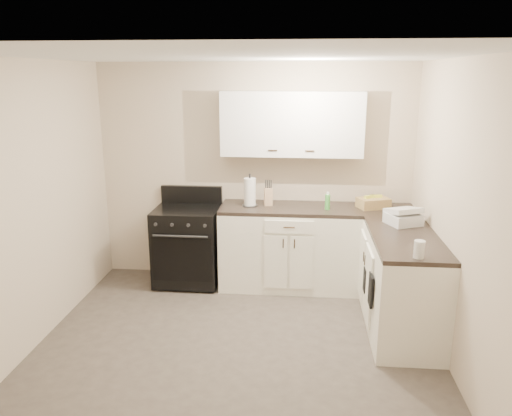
# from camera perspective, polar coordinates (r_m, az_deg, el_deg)

# --- Properties ---
(floor) EXTENTS (3.60, 3.60, 0.00)m
(floor) POSITION_cam_1_polar(r_m,az_deg,el_deg) (4.57, -2.36, -16.19)
(floor) COLOR #473F38
(floor) RESTS_ON ground
(ceiling) EXTENTS (3.60, 3.60, 0.00)m
(ceiling) POSITION_cam_1_polar(r_m,az_deg,el_deg) (3.91, -2.78, 16.99)
(ceiling) COLOR white
(ceiling) RESTS_ON wall_back
(wall_back) EXTENTS (3.60, 0.00, 3.60)m
(wall_back) POSITION_cam_1_polar(r_m,az_deg,el_deg) (5.80, -0.16, 3.96)
(wall_back) COLOR beige
(wall_back) RESTS_ON ground
(wall_right) EXTENTS (0.00, 3.60, 3.60)m
(wall_right) POSITION_cam_1_polar(r_m,az_deg,el_deg) (4.22, 22.47, -1.47)
(wall_right) COLOR beige
(wall_right) RESTS_ON ground
(wall_left) EXTENTS (0.00, 3.60, 3.60)m
(wall_left) POSITION_cam_1_polar(r_m,az_deg,el_deg) (4.65, -25.09, -0.28)
(wall_left) COLOR beige
(wall_left) RESTS_ON ground
(wall_front) EXTENTS (3.60, 0.00, 3.60)m
(wall_front) POSITION_cam_1_polar(r_m,az_deg,el_deg) (2.41, -8.46, -12.75)
(wall_front) COLOR beige
(wall_front) RESTS_ON ground
(base_cabinets_back) EXTENTS (1.55, 0.60, 0.90)m
(base_cabinets_back) POSITION_cam_1_polar(r_m,az_deg,el_deg) (5.70, 3.83, -4.63)
(base_cabinets_back) COLOR white
(base_cabinets_back) RESTS_ON floor
(base_cabinets_right) EXTENTS (0.60, 1.90, 0.90)m
(base_cabinets_right) POSITION_cam_1_polar(r_m,az_deg,el_deg) (5.18, 15.70, -7.25)
(base_cabinets_right) COLOR white
(base_cabinets_right) RESTS_ON floor
(countertop_back) EXTENTS (1.55, 0.60, 0.04)m
(countertop_back) POSITION_cam_1_polar(r_m,az_deg,el_deg) (5.56, 3.91, -0.06)
(countertop_back) COLOR black
(countertop_back) RESTS_ON base_cabinets_back
(countertop_right) EXTENTS (0.60, 1.90, 0.04)m
(countertop_right) POSITION_cam_1_polar(r_m,az_deg,el_deg) (5.03, 16.07, -2.28)
(countertop_right) COLOR black
(countertop_right) RESTS_ON base_cabinets_right
(upper_cabinets) EXTENTS (1.55, 0.30, 0.70)m
(upper_cabinets) POSITION_cam_1_polar(r_m,az_deg,el_deg) (5.54, 4.13, 9.57)
(upper_cabinets) COLOR white
(upper_cabinets) RESTS_ON wall_back
(stove) EXTENTS (0.72, 0.62, 0.87)m
(stove) POSITION_cam_1_polar(r_m,az_deg,el_deg) (5.81, -7.81, -4.23)
(stove) COLOR black
(stove) RESTS_ON floor
(knife_block) EXTENTS (0.10, 0.10, 0.20)m
(knife_block) POSITION_cam_1_polar(r_m,az_deg,el_deg) (5.58, 1.42, 1.30)
(knife_block) COLOR #D6AC83
(knife_block) RESTS_ON countertop_back
(paper_towel) EXTENTS (0.15, 0.15, 0.31)m
(paper_towel) POSITION_cam_1_polar(r_m,az_deg,el_deg) (5.55, -0.71, 1.83)
(paper_towel) COLOR white
(paper_towel) RESTS_ON countertop_back
(soap_bottle) EXTENTS (0.06, 0.06, 0.17)m
(soap_bottle) POSITION_cam_1_polar(r_m,az_deg,el_deg) (5.47, 8.17, 0.67)
(soap_bottle) COLOR green
(soap_bottle) RESTS_ON countertop_back
(wicker_basket) EXTENTS (0.39, 0.32, 0.11)m
(wicker_basket) POSITION_cam_1_polar(r_m,az_deg,el_deg) (5.64, 13.25, 0.57)
(wicker_basket) COLOR tan
(wicker_basket) RESTS_ON countertop_right
(countertop_grill) EXTENTS (0.38, 0.37, 0.11)m
(countertop_grill) POSITION_cam_1_polar(r_m,az_deg,el_deg) (5.10, 16.47, -1.20)
(countertop_grill) COLOR silver
(countertop_grill) RESTS_ON countertop_right
(glass_jar) EXTENTS (0.10, 0.10, 0.14)m
(glass_jar) POSITION_cam_1_polar(r_m,az_deg,el_deg) (4.21, 18.15, -4.51)
(glass_jar) COLOR silver
(glass_jar) RESTS_ON countertop_right
(oven_mitt_near) EXTENTS (0.02, 0.17, 0.29)m
(oven_mitt_near) POSITION_cam_1_polar(r_m,az_deg,el_deg) (4.59, 12.98, -9.13)
(oven_mitt_near) COLOR black
(oven_mitt_near) RESTS_ON base_cabinets_right
(oven_mitt_far) EXTENTS (0.02, 0.13, 0.23)m
(oven_mitt_far) POSITION_cam_1_polar(r_m,az_deg,el_deg) (4.99, 12.34, -8.04)
(oven_mitt_far) COLOR black
(oven_mitt_far) RESTS_ON base_cabinets_right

